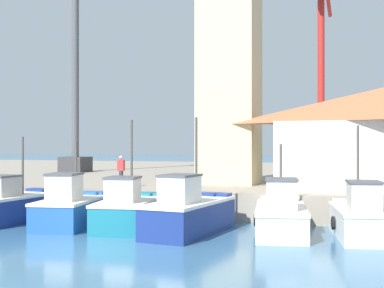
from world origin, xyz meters
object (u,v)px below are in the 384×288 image
(fishing_boat_left_inner, at_px, (71,208))
(fishing_boat_mid_right, at_px, (281,215))
(fishing_boat_left_outer, at_px, (14,205))
(fishing_boat_center, at_px, (189,213))
(fishing_boat_right_inner, at_px, (361,218))
(clock_tower, at_px, (230,36))
(fishing_boat_mid_left, at_px, (128,210))
(dock_worker_near_tower, at_px, (121,171))
(port_crane_near, at_px, (321,87))
(port_crane_far, at_px, (78,77))

(fishing_boat_left_inner, relative_size, fishing_boat_mid_right, 0.89)
(fishing_boat_left_outer, xyz_separation_m, fishing_boat_mid_right, (11.87, 0.48, -0.03))
(fishing_boat_center, distance_m, fishing_boat_right_inner, 6.45)
(clock_tower, bearing_deg, fishing_boat_mid_left, -103.34)
(fishing_boat_mid_right, height_order, fishing_boat_right_inner, fishing_boat_right_inner)
(fishing_boat_mid_left, height_order, fishing_boat_right_inner, fishing_boat_mid_left)
(clock_tower, distance_m, dock_worker_near_tower, 9.80)
(fishing_boat_right_inner, xyz_separation_m, dock_worker_near_tower, (-11.68, 4.06, 1.39))
(fishing_boat_mid_left, bearing_deg, dock_worker_near_tower, 118.32)
(fishing_boat_right_inner, bearing_deg, port_crane_near, 97.50)
(port_crane_near, height_order, dock_worker_near_tower, port_crane_near)
(fishing_boat_left_outer, xyz_separation_m, port_crane_far, (-6.71, 17.41, 8.12))
(port_crane_far, bearing_deg, dock_worker_near_tower, -52.62)
(fishing_boat_mid_right, bearing_deg, fishing_boat_center, -162.73)
(fishing_boat_mid_right, relative_size, port_crane_far, 0.27)
(fishing_boat_mid_left, height_order, dock_worker_near_tower, fishing_boat_mid_left)
(fishing_boat_center, xyz_separation_m, dock_worker_near_tower, (-5.30, 5.08, 1.31))
(fishing_boat_mid_left, relative_size, dock_worker_near_tower, 2.98)
(fishing_boat_mid_left, bearing_deg, port_crane_near, 76.23)
(fishing_boat_left_inner, relative_size, port_crane_near, 0.26)
(fishing_boat_right_inner, bearing_deg, fishing_boat_left_inner, -176.42)
(fishing_boat_mid_right, relative_size, clock_tower, 0.31)
(fishing_boat_mid_left, bearing_deg, fishing_boat_right_inner, 3.44)
(fishing_boat_left_outer, relative_size, fishing_boat_mid_right, 0.86)
(fishing_boat_right_inner, distance_m, port_crane_near, 25.36)
(fishing_boat_left_outer, bearing_deg, fishing_boat_center, -3.94)
(fishing_boat_left_outer, height_order, dock_worker_near_tower, fishing_boat_left_outer)
(fishing_boat_right_inner, xyz_separation_m, port_crane_near, (-3.16, 24.04, 7.43))
(fishing_boat_mid_left, bearing_deg, fishing_boat_mid_right, 5.39)
(port_crane_near, bearing_deg, port_crane_far, -158.92)
(fishing_boat_right_inner, height_order, dock_worker_near_tower, fishing_boat_right_inner)
(fishing_boat_left_outer, xyz_separation_m, fishing_boat_right_inner, (14.82, 0.45, -0.02))
(fishing_boat_mid_left, height_order, fishing_boat_center, fishing_boat_center)
(fishing_boat_center, distance_m, fishing_boat_mid_right, 3.59)
(fishing_boat_mid_left, height_order, port_crane_far, port_crane_far)
(port_crane_far, bearing_deg, fishing_boat_left_inner, -61.08)
(port_crane_near, bearing_deg, fishing_boat_right_inner, -82.50)
(fishing_boat_left_outer, bearing_deg, clock_tower, 48.85)
(fishing_boat_center, relative_size, dock_worker_near_tower, 3.24)
(fishing_boat_mid_right, distance_m, fishing_boat_right_inner, 2.95)
(fishing_boat_left_outer, height_order, clock_tower, clock_tower)
(fishing_boat_center, height_order, dock_worker_near_tower, fishing_boat_center)
(fishing_boat_left_outer, bearing_deg, fishing_boat_left_inner, -5.42)
(fishing_boat_left_inner, bearing_deg, clock_tower, 62.89)
(clock_tower, relative_size, port_crane_far, 0.86)
(clock_tower, bearing_deg, fishing_boat_left_outer, -131.15)
(fishing_boat_left_inner, relative_size, port_crane_far, 0.24)
(fishing_boat_center, bearing_deg, fishing_boat_right_inner, 9.17)
(port_crane_near, bearing_deg, clock_tower, -104.02)
(fishing_boat_mid_left, xyz_separation_m, fishing_boat_mid_right, (6.25, 0.59, -0.03))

